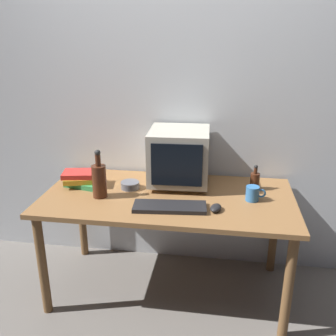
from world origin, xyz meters
name	(u,v)px	position (x,y,z in m)	size (l,w,h in m)	color
ground_plane	(168,288)	(0.00, 0.00, 0.00)	(6.00, 6.00, 0.00)	slate
back_wall	(178,95)	(0.00, 0.45, 1.25)	(4.00, 0.08, 2.50)	silver
desk	(168,207)	(0.00, 0.00, 0.62)	(1.55, 0.78, 0.70)	olive
crt_monitor	(179,156)	(0.04, 0.19, 0.89)	(0.40, 0.40, 0.37)	#B2AD9E
keyboard	(170,207)	(0.04, -0.19, 0.71)	(0.42, 0.15, 0.02)	black
computer_mouse	(216,208)	(0.30, -0.17, 0.72)	(0.06, 0.10, 0.04)	black
bottle_tall	(99,180)	(-0.41, -0.08, 0.81)	(0.09, 0.09, 0.30)	#472314
bottle_short	(255,180)	(0.54, 0.17, 0.76)	(0.06, 0.06, 0.17)	#472314
book_stack	(82,179)	(-0.58, 0.07, 0.75)	(0.27, 0.21, 0.10)	#33894C
mug	(253,194)	(0.52, 0.00, 0.75)	(0.12, 0.08, 0.09)	#3370B2
cd_spindle	(130,185)	(-0.26, 0.07, 0.72)	(0.12, 0.12, 0.04)	#595B66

